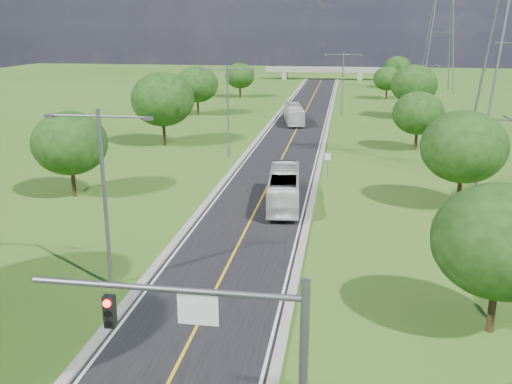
% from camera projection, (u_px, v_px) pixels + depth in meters
% --- Properties ---
extents(ground, '(260.00, 260.00, 0.00)m').
position_uv_depth(ground, '(294.00, 134.00, 76.90)').
color(ground, '#305A19').
rests_on(ground, ground).
extents(road, '(8.00, 150.00, 0.06)m').
position_uv_depth(road, '(298.00, 126.00, 82.58)').
color(road, black).
rests_on(road, ground).
extents(curb_left, '(0.50, 150.00, 0.22)m').
position_uv_depth(curb_left, '(269.00, 125.00, 83.19)').
color(curb_left, gray).
rests_on(curb_left, ground).
extents(curb_right, '(0.50, 150.00, 0.22)m').
position_uv_depth(curb_right, '(328.00, 126.00, 81.92)').
color(curb_right, gray).
rests_on(curb_right, ground).
extents(signal_mast, '(8.54, 0.33, 7.20)m').
position_uv_depth(signal_mast, '(234.00, 345.00, 17.16)').
color(signal_mast, slate).
rests_on(signal_mast, ground).
extents(speed_limit_sign, '(0.55, 0.09, 2.40)m').
position_uv_depth(speed_limit_sign, '(328.00, 161.00, 54.81)').
color(speed_limit_sign, slate).
rests_on(speed_limit_sign, ground).
extents(overpass, '(30.00, 3.00, 3.20)m').
position_uv_depth(overpass, '(322.00, 70.00, 152.03)').
color(overpass, gray).
rests_on(overpass, ground).
extents(streetlight_near_left, '(5.90, 0.25, 10.00)m').
position_uv_depth(streetlight_near_left, '(104.00, 184.00, 30.64)').
color(streetlight_near_left, slate).
rests_on(streetlight_near_left, ground).
extents(streetlight_mid_left, '(5.90, 0.25, 10.00)m').
position_uv_depth(streetlight_mid_left, '(228.00, 103.00, 61.91)').
color(streetlight_mid_left, slate).
rests_on(streetlight_mid_left, ground).
extents(streetlight_far_right, '(5.90, 0.25, 10.00)m').
position_uv_depth(streetlight_far_right, '(343.00, 78.00, 91.38)').
color(streetlight_far_right, slate).
rests_on(streetlight_far_right, ground).
extents(power_tower_far, '(9.00, 6.40, 28.00)m').
position_uv_depth(power_tower_far, '(441.00, 25.00, 121.18)').
color(power_tower_far, slate).
rests_on(power_tower_far, ground).
extents(tree_lb, '(6.30, 6.30, 7.33)m').
position_uv_depth(tree_lb, '(70.00, 143.00, 47.66)').
color(tree_lb, black).
rests_on(tree_lb, ground).
extents(tree_lc, '(7.56, 7.56, 8.79)m').
position_uv_depth(tree_lc, '(163.00, 99.00, 68.09)').
color(tree_lc, black).
rests_on(tree_lc, ground).
extents(tree_ld, '(6.72, 6.72, 7.82)m').
position_uv_depth(tree_ld, '(197.00, 84.00, 91.31)').
color(tree_ld, black).
rests_on(tree_ld, ground).
extents(tree_le, '(5.88, 5.88, 6.84)m').
position_uv_depth(tree_le, '(240.00, 76.00, 113.85)').
color(tree_le, black).
rests_on(tree_le, ground).
extents(tree_ra, '(6.30, 6.30, 7.33)m').
position_uv_depth(tree_ra, '(501.00, 241.00, 26.12)').
color(tree_ra, black).
rests_on(tree_ra, ground).
extents(tree_rb, '(6.72, 6.72, 7.82)m').
position_uv_depth(tree_rb, '(464.00, 147.00, 44.69)').
color(tree_rb, black).
rests_on(tree_rb, ground).
extents(tree_rc, '(5.88, 5.88, 6.84)m').
position_uv_depth(tree_rc, '(418.00, 113.00, 65.86)').
color(tree_rc, black).
rests_on(tree_rc, ground).
extents(tree_rd, '(7.14, 7.14, 8.30)m').
position_uv_depth(tree_rd, '(414.00, 85.00, 88.04)').
color(tree_rd, black).
rests_on(tree_rd, ground).
extents(tree_re, '(5.46, 5.46, 6.35)m').
position_uv_depth(tree_re, '(387.00, 78.00, 111.50)').
color(tree_re, black).
rests_on(tree_re, ground).
extents(tree_rf, '(6.30, 6.30, 7.33)m').
position_uv_depth(tree_rf, '(398.00, 68.00, 129.76)').
color(tree_rf, black).
rests_on(tree_rf, ground).
extents(bus_outbound, '(3.25, 10.34, 2.83)m').
position_uv_depth(bus_outbound, '(284.00, 188.00, 46.08)').
color(bus_outbound, silver).
rests_on(bus_outbound, road).
extents(bus_inbound, '(3.96, 10.18, 2.77)m').
position_uv_depth(bus_inbound, '(294.00, 114.00, 84.32)').
color(bus_inbound, white).
rests_on(bus_inbound, road).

